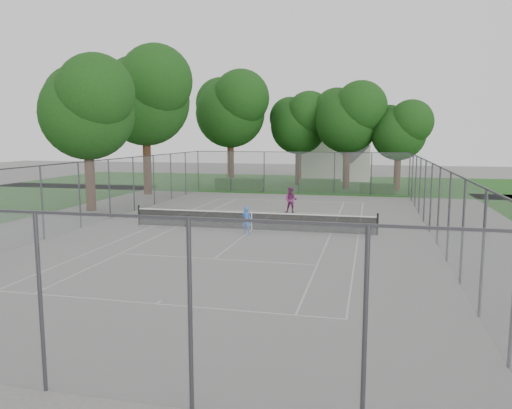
% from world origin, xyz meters
% --- Properties ---
extents(ground, '(120.00, 120.00, 0.00)m').
position_xyz_m(ground, '(0.00, 0.00, 0.00)').
color(ground, slate).
rests_on(ground, ground).
extents(grass_far, '(60.00, 20.00, 0.00)m').
position_xyz_m(grass_far, '(0.00, 26.00, 0.00)').
color(grass_far, '#1B4E16').
rests_on(grass_far, ground).
extents(court_markings, '(11.03, 23.83, 0.01)m').
position_xyz_m(court_markings, '(0.00, 0.00, 0.01)').
color(court_markings, silver).
rests_on(court_markings, ground).
extents(tennis_net, '(12.87, 0.10, 1.10)m').
position_xyz_m(tennis_net, '(0.00, 0.00, 0.51)').
color(tennis_net, black).
rests_on(tennis_net, ground).
extents(perimeter_fence, '(18.08, 34.08, 3.52)m').
position_xyz_m(perimeter_fence, '(0.00, 0.00, 1.81)').
color(perimeter_fence, '#38383D').
rests_on(perimeter_fence, ground).
extents(tree_far_left, '(7.68, 7.01, 11.04)m').
position_xyz_m(tree_far_left, '(-7.37, 22.06, 7.59)').
color(tree_far_left, '#392014').
rests_on(tree_far_left, ground).
extents(tree_far_midleft, '(6.33, 5.78, 9.09)m').
position_xyz_m(tree_far_midleft, '(-0.98, 23.98, 6.25)').
color(tree_far_midleft, '#392014').
rests_on(tree_far_midleft, ground).
extents(tree_far_midright, '(6.77, 6.18, 9.73)m').
position_xyz_m(tree_far_midright, '(3.80, 21.81, 6.68)').
color(tree_far_midright, '#392014').
rests_on(tree_far_midright, ground).
extents(tree_far_right, '(5.55, 5.07, 7.98)m').
position_xyz_m(tree_far_right, '(8.32, 21.28, 5.48)').
color(tree_far_right, '#392014').
rests_on(tree_far_right, ground).
extents(tree_side_back, '(8.38, 7.65, 12.04)m').
position_xyz_m(tree_side_back, '(-12.15, 13.51, 8.28)').
color(tree_side_back, '#392014').
rests_on(tree_side_back, ground).
extents(tree_side_front, '(6.89, 6.29, 9.91)m').
position_xyz_m(tree_side_front, '(-11.78, 4.14, 6.81)').
color(tree_side_front, '#392014').
rests_on(tree_side_front, ground).
extents(hedge_left, '(4.25, 1.27, 1.06)m').
position_xyz_m(hedge_left, '(-5.54, 18.20, 0.53)').
color(hedge_left, '#1C4716').
rests_on(hedge_left, ground).
extents(hedge_mid, '(3.50, 1.00, 1.10)m').
position_xyz_m(hedge_mid, '(1.67, 18.65, 0.55)').
color(hedge_mid, '#1C4716').
rests_on(hedge_mid, ground).
extents(hedge_right, '(2.90, 1.06, 0.87)m').
position_xyz_m(hedge_right, '(6.53, 18.25, 0.43)').
color(hedge_right, '#1C4716').
rests_on(hedge_right, ground).
extents(house, '(7.57, 5.87, 9.43)m').
position_xyz_m(house, '(2.04, 31.43, 3.79)').
color(house, white).
rests_on(house, ground).
extents(girl_player, '(0.61, 0.50, 1.43)m').
position_xyz_m(girl_player, '(0.03, -1.20, 0.71)').
color(girl_player, blue).
rests_on(girl_player, ground).
extents(woman_player, '(0.86, 0.71, 1.65)m').
position_xyz_m(woman_player, '(1.09, 6.12, 0.83)').
color(woman_player, '#7C2964').
rests_on(woman_player, ground).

